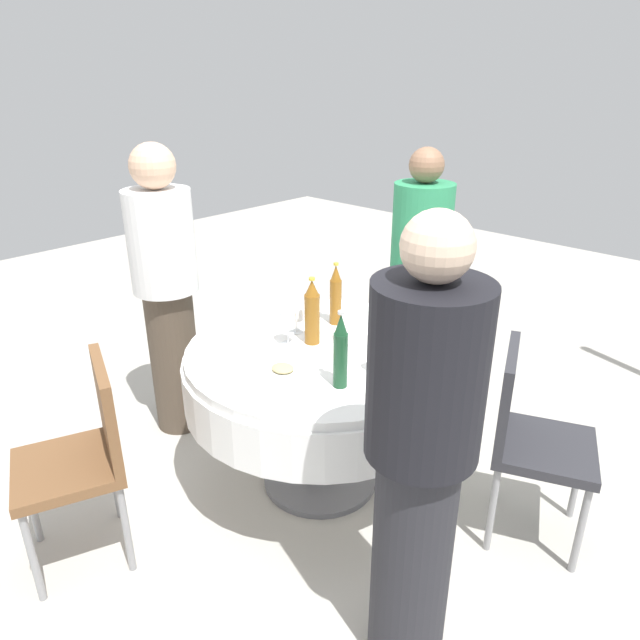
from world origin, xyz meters
TOP-DOWN VIEW (x-y plane):
  - ground_plane at (0.00, 0.00)m, footprint 10.00×10.00m
  - dining_table at (0.00, 0.00)m, footprint 1.24×1.24m
  - bottle_amber_west at (0.07, -0.02)m, footprint 0.07×0.07m
  - bottle_dark_green_mid at (-0.29, 0.19)m, footprint 0.06×0.06m
  - bottle_amber_front at (0.13, -0.25)m, footprint 0.06×0.06m
  - wine_glass_right at (-0.27, -0.40)m, footprint 0.07×0.07m
  - wine_glass_inner at (-0.33, 0.01)m, footprint 0.06×0.06m
  - wine_glass_left at (0.14, 0.07)m, footprint 0.08×0.08m
  - wine_glass_east at (0.20, -0.05)m, footprint 0.07×0.07m
  - plate_far at (0.23, 0.23)m, footprint 0.21×0.21m
  - plate_rear at (-0.05, -0.22)m, footprint 0.26×0.26m
  - plate_south at (-0.05, 0.28)m, footprint 0.21×0.21m
  - fork_mid at (-0.33, -0.25)m, footprint 0.16×0.10m
  - fork_front at (0.43, -0.20)m, footprint 0.10×0.16m
  - spoon_right at (0.39, 0.03)m, footprint 0.10×0.17m
  - person_west at (0.17, -1.02)m, footprint 0.34×0.34m
  - person_mid at (0.94, 0.18)m, footprint 0.34×0.34m
  - person_front at (-0.84, 0.46)m, footprint 0.34×0.34m
  - chair_left at (0.37, 0.96)m, footprint 0.52×0.52m
  - chair_east at (-0.85, -0.36)m, footprint 0.52×0.52m

SIDE VIEW (x-z plane):
  - ground_plane at x=0.00m, z-range 0.00..0.00m
  - chair_left at x=0.37m, z-range 0.08..0.95m
  - chair_east at x=-0.85m, z-range 0.08..0.95m
  - dining_table at x=0.00m, z-range 0.22..0.96m
  - fork_mid at x=-0.33m, z-range 0.74..0.74m
  - fork_front at x=0.43m, z-range 0.74..0.74m
  - spoon_right at x=0.39m, z-range 0.74..0.74m
  - plate_far at x=0.23m, z-range 0.74..0.76m
  - plate_rear at x=-0.05m, z-range 0.74..0.76m
  - plate_south at x=-0.05m, z-range 0.73..0.77m
  - person_west at x=0.17m, z-range 0.03..1.55m
  - person_front at x=-0.84m, z-range 0.03..1.61m
  - wine_glass_east at x=0.20m, z-range 0.76..0.89m
  - person_mid at x=0.94m, z-range 0.04..1.62m
  - wine_glass_inner at x=-0.33m, z-range 0.77..0.91m
  - wine_glass_right at x=-0.27m, z-range 0.78..0.93m
  - wine_glass_left at x=0.14m, z-range 0.78..0.94m
  - bottle_amber_front at x=0.13m, z-range 0.73..1.04m
  - bottle_amber_west at x=0.07m, z-range 0.73..1.05m
  - bottle_dark_green_mid at x=-0.29m, z-range 0.73..1.05m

